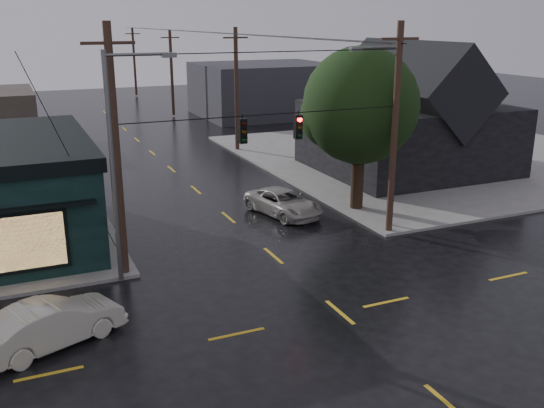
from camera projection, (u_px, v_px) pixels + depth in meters
name	position (u px, v px, depth m)	size (l,w,h in m)	color
ground_plane	(340.00, 312.00, 21.99)	(160.00, 160.00, 0.00)	black
sidewalk_ne	(436.00, 155.00, 47.16)	(28.00, 28.00, 0.15)	slate
ne_building	(409.00, 107.00, 41.33)	(12.60, 11.60, 8.75)	black
corner_tree	(360.00, 106.00, 32.12)	(6.24, 6.24, 8.79)	black
utility_pole_nw	(126.00, 275.00, 25.19)	(2.00, 0.32, 10.15)	black
utility_pole_ne	(388.00, 233.00, 30.18)	(2.00, 0.32, 10.15)	black
utility_pole_far_a	(237.00, 151.00, 49.02)	(2.00, 0.32, 9.65)	black
utility_pole_far_b	(174.00, 116.00, 66.54)	(2.00, 0.32, 9.15)	black
utility_pole_far_c	(137.00, 96.00, 84.07)	(2.00, 0.32, 9.15)	black
span_signal_assembly	(271.00, 128.00, 26.06)	(13.00, 0.48, 1.23)	black
streetlight_nw	(122.00, 283.00, 24.47)	(5.40, 0.30, 9.15)	#5C5F60
streetlight_ne	(389.00, 227.00, 30.98)	(5.40, 0.30, 9.15)	#5C5F60
bg_building_east	(264.00, 89.00, 66.74)	(14.00, 12.00, 5.60)	#2B2B31
sedan_cream	(52.00, 323.00, 19.59)	(1.62, 4.65, 1.53)	beige
suv_silver	(283.00, 203.00, 32.79)	(2.25, 4.89, 1.36)	#A39F97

